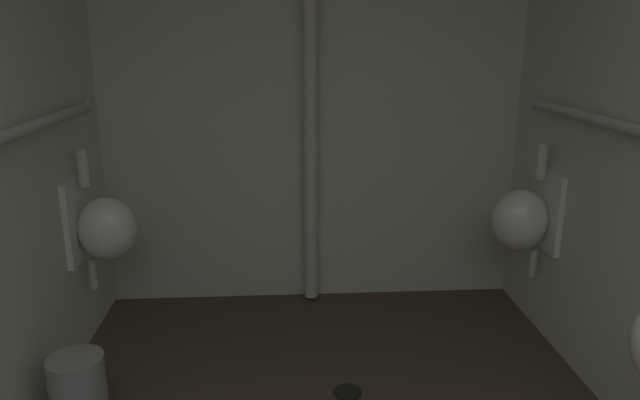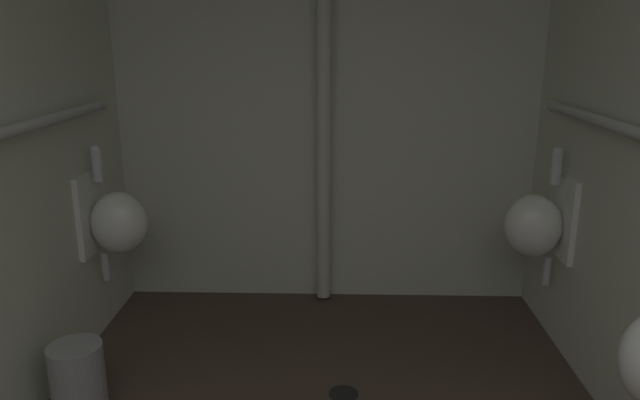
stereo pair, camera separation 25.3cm
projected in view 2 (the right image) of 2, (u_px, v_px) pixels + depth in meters
wall_back at (327, 83)px, 3.56m from camera, size 2.66×0.06×2.72m
urinal_left_mid at (115, 221)px, 3.19m from camera, size 0.32×0.30×0.76m
urinal_right_far at (537, 224)px, 3.13m from camera, size 0.32×0.30×0.76m
standpipe_back_wall at (324, 84)px, 3.45m from camera, size 0.08×0.08×2.67m
floor_drain at (343, 393)px, 2.81m from camera, size 0.14×0.14×0.01m
waste_bin at (78, 381)px, 2.62m from camera, size 0.23×0.23×0.34m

